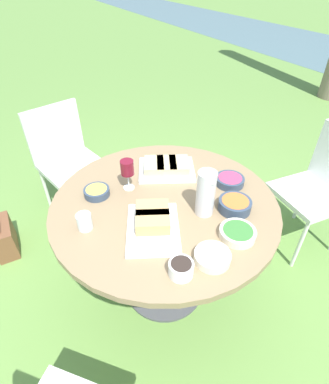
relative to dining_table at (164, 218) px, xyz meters
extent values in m
plane|color=#668E42|center=(0.00, 0.00, -0.63)|extent=(40.00, 40.00, 0.00)
cylinder|color=#4C4C51|center=(0.00, 0.00, -0.62)|extent=(0.52, 0.52, 0.02)
cylinder|color=#4C4C51|center=(0.00, 0.00, -0.26)|extent=(0.11, 0.11, 0.70)
cylinder|color=#8C7251|center=(0.00, 0.00, 0.11)|extent=(1.18, 1.18, 0.03)
cube|color=silver|center=(-1.04, -0.27, -0.18)|extent=(0.52, 0.53, 0.04)
cube|color=silver|center=(-1.23, -0.32, 0.05)|extent=(0.14, 0.43, 0.42)
cylinder|color=silver|center=(-0.81, -0.41, -0.41)|extent=(0.03, 0.03, 0.43)
cylinder|color=silver|center=(-0.91, -0.04, -0.41)|extent=(0.03, 0.03, 0.43)
cylinder|color=silver|center=(-1.17, -0.51, -0.41)|extent=(0.03, 0.03, 0.43)
cylinder|color=silver|center=(-1.27, -0.13, -0.41)|extent=(0.03, 0.03, 0.43)
cube|color=silver|center=(0.10, 1.09, -0.18)|extent=(0.48, 0.46, 0.04)
cylinder|color=silver|center=(-0.11, 0.93, -0.41)|extent=(0.03, 0.03, 0.43)
cylinder|color=silver|center=(0.27, 0.89, -0.41)|extent=(0.03, 0.03, 0.43)
cylinder|color=silver|center=(-0.08, 1.29, -0.41)|extent=(0.03, 0.03, 0.43)
cylinder|color=silver|center=(0.17, 0.13, 0.24)|extent=(0.09, 0.09, 0.24)
cone|color=silver|center=(0.21, 0.13, 0.34)|extent=(0.02, 0.02, 0.03)
cylinder|color=silver|center=(-0.19, -0.12, 0.13)|extent=(0.06, 0.06, 0.01)
cylinder|color=silver|center=(-0.19, -0.12, 0.17)|extent=(0.01, 0.01, 0.09)
cylinder|color=maroon|center=(-0.19, -0.12, 0.26)|extent=(0.07, 0.07, 0.08)
cube|color=white|center=(-0.24, 0.14, 0.13)|extent=(0.37, 0.40, 0.02)
cube|color=#E0C184|center=(-0.27, 0.08, 0.17)|extent=(0.20, 0.17, 0.05)
cube|color=#E0C184|center=(-0.24, 0.14, 0.17)|extent=(0.20, 0.17, 0.05)
cube|color=#E0C184|center=(-0.21, 0.21, 0.17)|extent=(0.20, 0.17, 0.05)
cube|color=white|center=(0.16, -0.15, 0.13)|extent=(0.40, 0.36, 0.02)
cube|color=tan|center=(0.09, -0.11, 0.17)|extent=(0.17, 0.19, 0.06)
cube|color=tan|center=(0.16, -0.15, 0.17)|extent=(0.17, 0.19, 0.06)
cylinder|color=#334256|center=(-0.21, -0.29, 0.14)|extent=(0.14, 0.14, 0.04)
cylinder|color=#E0C147|center=(-0.21, -0.29, 0.16)|extent=(0.11, 0.11, 0.02)
cylinder|color=beige|center=(0.38, 0.17, 0.14)|extent=(0.17, 0.17, 0.04)
cylinder|color=#387533|center=(0.38, 0.17, 0.15)|extent=(0.14, 0.14, 0.02)
cylinder|color=white|center=(0.43, -0.16, 0.15)|extent=(0.10, 0.10, 0.06)
cylinder|color=#2D231E|center=(0.43, -0.16, 0.17)|extent=(0.08, 0.08, 0.03)
cylinder|color=#334256|center=(0.04, 0.39, 0.14)|extent=(0.16, 0.16, 0.04)
cylinder|color=#D6385B|center=(0.04, 0.39, 0.16)|extent=(0.13, 0.13, 0.02)
cylinder|color=beige|center=(0.43, -0.01, 0.14)|extent=(0.15, 0.15, 0.04)
cylinder|color=silver|center=(0.43, -0.01, 0.15)|extent=(0.13, 0.13, 0.02)
cylinder|color=#334256|center=(0.22, 0.28, 0.15)|extent=(0.16, 0.16, 0.06)
cylinder|color=#CC662D|center=(0.22, 0.28, 0.17)|extent=(0.13, 0.13, 0.03)
cylinder|color=silver|center=(0.00, -0.42, 0.16)|extent=(0.07, 0.07, 0.08)
cube|color=brown|center=(-0.86, -0.89, -0.51)|extent=(0.30, 0.14, 0.24)
camera|label=1|loc=(1.06, -0.56, 1.12)|focal=28.00mm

